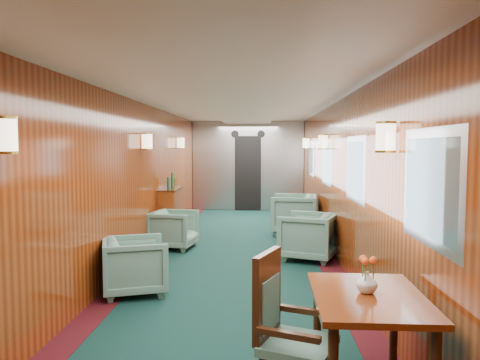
{
  "coord_description": "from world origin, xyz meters",
  "views": [
    {
      "loc": [
        0.37,
        -6.65,
        1.72
      ],
      "look_at": [
        0.0,
        1.28,
        1.15
      ],
      "focal_mm": 35.0,
      "sensor_mm": 36.0,
      "label": 1
    }
  ],
  "objects_px": {
    "armchair_left_near": "(135,265)",
    "armchair_right_near": "(308,236)",
    "dining_table": "(368,312)",
    "armchair_right_far": "(294,214)",
    "side_chair": "(284,325)",
    "credenza": "(171,212)",
    "armchair_left_far": "(174,229)"
  },
  "relations": [
    {
      "from": "armchair_left_near",
      "to": "armchair_right_near",
      "type": "xyz_separation_m",
      "value": [
        2.19,
        1.74,
        0.03
      ]
    },
    {
      "from": "dining_table",
      "to": "armchair_right_far",
      "type": "distance_m",
      "value": 6.13
    },
    {
      "from": "armchair_right_far",
      "to": "armchair_left_near",
      "type": "bearing_deg",
      "value": -22.06
    },
    {
      "from": "armchair_right_near",
      "to": "side_chair",
      "type": "bearing_deg",
      "value": 12.55
    },
    {
      "from": "side_chair",
      "to": "armchair_left_near",
      "type": "xyz_separation_m",
      "value": [
        -1.63,
        2.34,
        -0.23
      ]
    },
    {
      "from": "armchair_left_near",
      "to": "dining_table",
      "type": "bearing_deg",
      "value": -155.24
    },
    {
      "from": "credenza",
      "to": "armchair_right_far",
      "type": "bearing_deg",
      "value": 11.72
    },
    {
      "from": "credenza",
      "to": "armchair_left_far",
      "type": "height_order",
      "value": "credenza"
    },
    {
      "from": "side_chair",
      "to": "armchair_right_far",
      "type": "xyz_separation_m",
      "value": [
        0.48,
        6.16,
        -0.17
      ]
    },
    {
      "from": "armchair_left_far",
      "to": "armchair_right_near",
      "type": "bearing_deg",
      "value": -97.79
    },
    {
      "from": "armchair_left_near",
      "to": "armchair_left_far",
      "type": "distance_m",
      "value": 2.42
    },
    {
      "from": "armchair_left_near",
      "to": "armchair_right_far",
      "type": "xyz_separation_m",
      "value": [
        2.11,
        3.83,
        0.06
      ]
    },
    {
      "from": "dining_table",
      "to": "armchair_left_near",
      "type": "height_order",
      "value": "dining_table"
    },
    {
      "from": "armchair_left_near",
      "to": "armchair_right_far",
      "type": "distance_m",
      "value": 4.37
    },
    {
      "from": "side_chair",
      "to": "armchair_left_far",
      "type": "xyz_separation_m",
      "value": [
        -1.62,
        4.75,
        -0.24
      ]
    },
    {
      "from": "armchair_left_near",
      "to": "armchair_right_near",
      "type": "bearing_deg",
      "value": -70.12
    },
    {
      "from": "armchair_right_near",
      "to": "credenza",
      "type": "bearing_deg",
      "value": -103.22
    },
    {
      "from": "credenza",
      "to": "dining_table",
      "type": "bearing_deg",
      "value": -66.89
    },
    {
      "from": "dining_table",
      "to": "armchair_right_near",
      "type": "bearing_deg",
      "value": 90.86
    },
    {
      "from": "dining_table",
      "to": "side_chair",
      "type": "distance_m",
      "value": 0.56
    },
    {
      "from": "dining_table",
      "to": "armchair_right_far",
      "type": "xyz_separation_m",
      "value": [
        -0.07,
        6.13,
        -0.24
      ]
    },
    {
      "from": "armchair_left_near",
      "to": "armchair_left_far",
      "type": "bearing_deg",
      "value": -18.76
    },
    {
      "from": "credenza",
      "to": "armchair_left_far",
      "type": "bearing_deg",
      "value": -75.74
    },
    {
      "from": "dining_table",
      "to": "armchair_left_near",
      "type": "xyz_separation_m",
      "value": [
        -2.18,
        2.3,
        -0.31
      ]
    },
    {
      "from": "armchair_right_near",
      "to": "armchair_left_far",
      "type": "bearing_deg",
      "value": -86.91
    },
    {
      "from": "armchair_left_far",
      "to": "armchair_right_far",
      "type": "xyz_separation_m",
      "value": [
        2.1,
        1.41,
        0.07
      ]
    },
    {
      "from": "armchair_left_near",
      "to": "armchair_left_far",
      "type": "xyz_separation_m",
      "value": [
        0.0,
        2.42,
        -0.01
      ]
    },
    {
      "from": "dining_table",
      "to": "side_chair",
      "type": "bearing_deg",
      "value": -175.24
    },
    {
      "from": "armchair_right_near",
      "to": "dining_table",
      "type": "bearing_deg",
      "value": 20.21
    },
    {
      "from": "dining_table",
      "to": "armchair_right_near",
      "type": "relative_size",
      "value": 1.3
    },
    {
      "from": "side_chair",
      "to": "credenza",
      "type": "relative_size",
      "value": 0.84
    },
    {
      "from": "armchair_right_near",
      "to": "armchair_right_far",
      "type": "height_order",
      "value": "armchair_right_far"
    }
  ]
}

